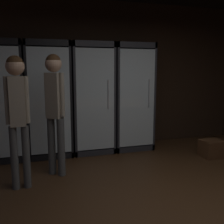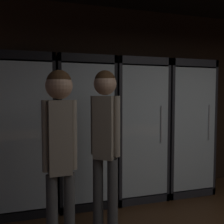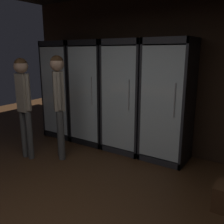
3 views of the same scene
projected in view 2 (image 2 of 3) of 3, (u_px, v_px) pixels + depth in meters
wall_back at (161, 100)px, 4.11m from camera, size 6.00×0.06×2.80m
cooler_far_left at (25, 134)px, 3.23m from camera, size 0.74×0.63×1.99m
cooler_left at (84, 132)px, 3.46m from camera, size 0.74×0.63×1.99m
cooler_center at (136, 130)px, 3.68m from camera, size 0.74×0.63×1.99m
cooler_right at (182, 128)px, 3.90m from camera, size 0.74×0.63×1.99m
shopper_near at (105, 135)px, 2.52m from camera, size 0.26×0.25×1.73m
shopper_far at (60, 142)px, 2.07m from camera, size 0.29×0.22×1.69m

